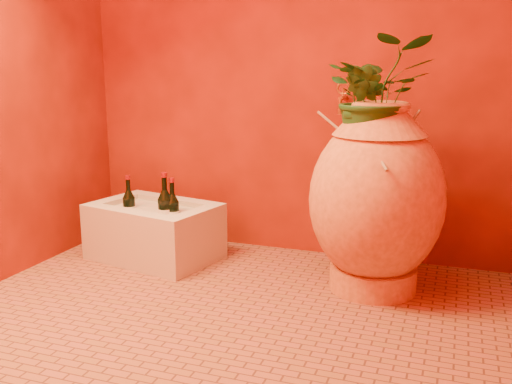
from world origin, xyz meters
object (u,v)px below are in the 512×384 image
at_px(stone_basin, 155,232).
at_px(wine_bottle_b, 165,211).
at_px(wine_bottle_c, 129,208).
at_px(amphora, 376,199).
at_px(wall_tap, 343,96).
at_px(wine_bottle_a, 173,213).

xyz_separation_m(stone_basin, wine_bottle_b, (0.10, -0.05, 0.14)).
xyz_separation_m(stone_basin, wine_bottle_c, (-0.15, -0.01, 0.13)).
relative_size(amphora, wall_tap, 5.32).
bearing_deg(wine_bottle_c, wine_bottle_b, -9.31).
distance_m(amphora, wine_bottle_a, 1.10).
relative_size(stone_basin, wine_bottle_b, 2.26).
bearing_deg(wine_bottle_a, wall_tap, 23.28).
bearing_deg(stone_basin, wine_bottle_c, -175.81).
distance_m(wine_bottle_a, wine_bottle_b, 0.04).
height_order(amphora, wine_bottle_c, amphora).
height_order(amphora, wine_bottle_a, amphora).
distance_m(stone_basin, wine_bottle_b, 0.18).
bearing_deg(stone_basin, wine_bottle_b, -27.18).
relative_size(wine_bottle_a, wine_bottle_c, 1.03).
xyz_separation_m(stone_basin, wall_tap, (0.97, 0.32, 0.76)).
height_order(amphora, stone_basin, amphora).
xyz_separation_m(amphora, wine_bottle_c, (-1.37, 0.04, -0.17)).
distance_m(wine_bottle_a, wine_bottle_c, 0.29).
height_order(wine_bottle_b, wine_bottle_c, wine_bottle_b).
distance_m(stone_basin, wall_tap, 1.27).
relative_size(wine_bottle_a, wall_tap, 1.78).
xyz_separation_m(wine_bottle_b, wall_tap, (0.87, 0.38, 0.61)).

